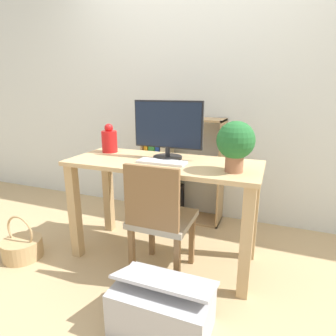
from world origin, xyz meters
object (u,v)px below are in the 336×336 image
at_px(monitor, 167,128).
at_px(potted_plant, 236,142).
at_px(basket, 22,247).
at_px(chair, 159,217).
at_px(storage_box, 162,307).
at_px(keyboard, 162,162).
at_px(bookshelf, 170,175).
at_px(vase, 109,140).

bearing_deg(monitor, potted_plant, -19.89).
bearing_deg(basket, chair, 9.38).
relative_size(basket, storage_box, 0.66).
bearing_deg(keyboard, basket, -160.91).
relative_size(monitor, bookshelf, 0.52).
distance_m(potted_plant, bookshelf, 1.22).
height_order(potted_plant, chair, potted_plant).
height_order(keyboard, chair, chair).
bearing_deg(storage_box, vase, 135.28).
height_order(monitor, vase, monitor).
distance_m(keyboard, basket, 1.29).
bearing_deg(basket, vase, 47.52).
xyz_separation_m(bookshelf, basket, (-0.79, -1.14, -0.35)).
xyz_separation_m(vase, basket, (-0.49, -0.54, -0.78)).
bearing_deg(bookshelf, vase, -115.82).
bearing_deg(monitor, keyboard, -83.70).
bearing_deg(chair, storage_box, -64.59).
height_order(monitor, basket, monitor).
xyz_separation_m(keyboard, bookshelf, (-0.24, 0.79, -0.35)).
relative_size(vase, potted_plant, 0.74).
xyz_separation_m(chair, basket, (-1.08, -0.18, -0.36)).
distance_m(potted_plant, storage_box, 1.02).
distance_m(monitor, potted_plant, 0.55).
distance_m(chair, basket, 1.16).
bearing_deg(chair, potted_plant, 18.40).
height_order(chair, bookshelf, bookshelf).
relative_size(chair, storage_box, 1.56).
relative_size(monitor, vase, 2.26).
bearing_deg(vase, monitor, -3.41).
bearing_deg(basket, keyboard, 19.09).
bearing_deg(storage_box, basket, 169.57).
relative_size(monitor, storage_box, 0.99).
distance_m(monitor, vase, 0.54).
bearing_deg(potted_plant, storage_box, -114.64).
distance_m(vase, basket, 1.07).
height_order(chair, storage_box, chair).
height_order(monitor, keyboard, monitor).
bearing_deg(vase, chair, -31.36).
xyz_separation_m(keyboard, storage_box, (0.24, -0.59, -0.64)).
xyz_separation_m(keyboard, chair, (0.05, -0.18, -0.33)).
bearing_deg(keyboard, bookshelf, 107.10).
xyz_separation_m(monitor, potted_plant, (0.52, -0.19, -0.04)).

